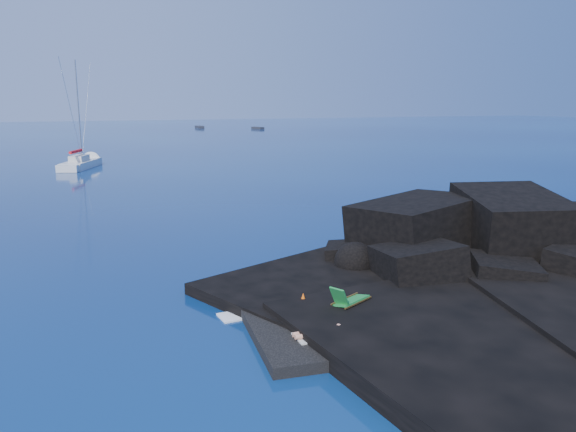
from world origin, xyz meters
name	(u,v)px	position (x,y,z in m)	size (l,w,h in m)	color
ground	(251,350)	(0.00, 0.00, 0.00)	(400.00, 400.00, 0.00)	#040E3F
headland	(514,274)	(13.00, 3.00, 0.00)	(24.00, 24.00, 3.60)	black
beach	(372,323)	(4.50, 0.50, 0.00)	(8.50, 6.00, 0.70)	black
surf_foam	(328,282)	(5.00, 5.00, 0.00)	(10.00, 8.00, 0.06)	white
sailboat	(81,168)	(-3.32, 51.26, 0.00)	(2.36, 11.26, 11.80)	silver
deck_chair	(352,295)	(3.96, 1.02, 0.90)	(1.60, 0.70, 1.10)	#1B7B32
towel	(324,334)	(2.18, -0.56, 0.37)	(1.85, 0.87, 0.05)	silver
sunbather	(324,330)	(2.18, -0.56, 0.53)	(1.75, 0.48, 0.26)	#E89C7A
marker_cone	(303,300)	(2.56, 1.97, 0.59)	(0.32, 0.32, 0.48)	#FF610D
distant_boat_a	(200,128)	(28.88, 134.13, 0.00)	(1.45, 4.68, 0.62)	#28292E
distant_boat_b	(258,129)	(41.90, 124.18, 0.00)	(1.30, 4.17, 0.56)	#27272C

